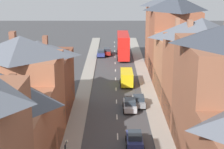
{
  "coord_description": "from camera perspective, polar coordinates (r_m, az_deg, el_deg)",
  "views": [
    {
      "loc": [
        -0.65,
        -15.63,
        18.29
      ],
      "look_at": [
        -0.5,
        44.78,
        1.7
      ],
      "focal_mm": 60.0,
      "sensor_mm": 36.0,
      "label": 1
    }
  ],
  "objects": [
    {
      "name": "pavement_left",
      "position": [
        56.82,
        -4.63,
        -3.4
      ],
      "size": [
        2.2,
        104.0,
        0.14
      ],
      "primitive_type": "cube",
      "color": "gray",
      "rests_on": "ground"
    },
    {
      "name": "pavement_right",
      "position": [
        56.93,
        5.67,
        -3.38
      ],
      "size": [
        2.2,
        104.0,
        0.14
      ],
      "primitive_type": "cube",
      "color": "gray",
      "rests_on": "ground"
    },
    {
      "name": "centre_line_dashes",
      "position": [
        54.78,
        0.55,
        -4.14
      ],
      "size": [
        0.14,
        97.8,
        0.01
      ],
      "color": "silver",
      "rests_on": "ground"
    },
    {
      "name": "terrace_row_right",
      "position": [
        44.84,
        13.85,
        -0.7
      ],
      "size": [
        8.0,
        72.78,
        14.5
      ],
      "color": "beige",
      "rests_on": "ground"
    },
    {
      "name": "double_decker_bus_lead",
      "position": [
        82.06,
        1.57,
        4.48
      ],
      "size": [
        2.74,
        10.8,
        5.3
      ],
      "color": "red",
      "rests_on": "ground"
    },
    {
      "name": "car_near_blue",
      "position": [
        83.56,
        -1.82,
        3.28
      ],
      "size": [
        1.9,
        3.81,
        1.62
      ],
      "color": "navy",
      "rests_on": "ground"
    },
    {
      "name": "car_near_silver",
      "position": [
        41.2,
        3.33,
        -9.77
      ],
      "size": [
        1.9,
        3.8,
        1.62
      ],
      "color": "navy",
      "rests_on": "ground"
    },
    {
      "name": "car_parked_left_a",
      "position": [
        85.18,
        -0.91,
        3.53
      ],
      "size": [
        1.9,
        4.39,
        1.66
      ],
      "color": "maroon",
      "rests_on": "ground"
    },
    {
      "name": "car_mid_black",
      "position": [
        52.8,
        3.95,
        -4.03
      ],
      "size": [
        1.9,
        3.9,
        1.58
      ],
      "color": "gray",
      "rests_on": "ground"
    },
    {
      "name": "car_parked_left_b",
      "position": [
        51.3,
        2.61,
        -4.59
      ],
      "size": [
        1.9,
        4.4,
        1.59
      ],
      "color": "#B7BABF",
      "rests_on": "ground"
    },
    {
      "name": "delivery_van",
      "position": [
        62.36,
        2.12,
        -0.43
      ],
      "size": [
        2.2,
        5.2,
        2.41
      ],
      "color": "yellow",
      "rests_on": "ground"
    }
  ]
}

